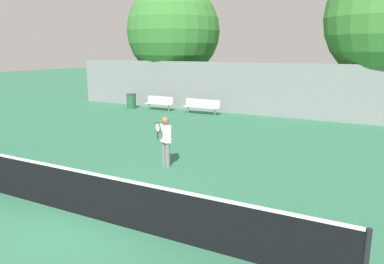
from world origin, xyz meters
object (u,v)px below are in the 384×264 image
(light_pole_far_right, at_px, (356,8))
(trash_bin, at_px, (131,101))
(tennis_net, at_px, (90,195))
(tennis_player, at_px, (165,138))
(tree_green_broad, at_px, (173,31))
(bench_courtside_near, at_px, (159,102))
(bench_courtside_far, at_px, (202,105))

(light_pole_far_right, distance_m, trash_bin, 13.22)
(tennis_net, height_order, tennis_player, tennis_player)
(tennis_net, height_order, trash_bin, tennis_net)
(tennis_player, bearing_deg, tennis_net, -57.87)
(light_pole_far_right, relative_size, tree_green_broad, 1.12)
(bench_courtside_near, distance_m, light_pole_far_right, 11.42)
(bench_courtside_near, relative_size, trash_bin, 1.96)
(light_pole_far_right, bearing_deg, trash_bin, -172.26)
(bench_courtside_near, bearing_deg, trash_bin, -174.96)
(bench_courtside_near, bearing_deg, tree_green_broad, 106.80)
(tree_green_broad, bearing_deg, trash_bin, -104.40)
(tennis_net, bearing_deg, bench_courtside_near, 117.42)
(tennis_net, height_order, tree_green_broad, tree_green_broad)
(light_pole_far_right, xyz_separation_m, tree_green_broad, (-11.21, 1.91, -0.73))
(tennis_player, height_order, bench_courtside_near, tennis_player)
(bench_courtside_near, height_order, light_pole_far_right, light_pole_far_right)
(light_pole_far_right, relative_size, trash_bin, 9.78)
(light_pole_far_right, height_order, trash_bin, light_pole_far_right)
(tennis_net, height_order, light_pole_far_right, light_pole_far_right)
(tennis_player, distance_m, tree_green_broad, 14.88)
(tennis_player, height_order, bench_courtside_far, tennis_player)
(tennis_net, xyz_separation_m, tennis_player, (-0.55, 3.86, 0.36))
(tennis_player, relative_size, tree_green_broad, 0.20)
(tennis_player, xyz_separation_m, bench_courtside_near, (-6.15, 9.07, -0.39))
(bench_courtside_far, bearing_deg, trash_bin, -177.93)
(bench_courtside_near, relative_size, tree_green_broad, 0.22)
(tree_green_broad, bearing_deg, light_pole_far_right, -9.69)
(tennis_player, distance_m, light_pole_far_right, 12.18)
(bench_courtside_far, relative_size, light_pole_far_right, 0.24)
(tennis_net, relative_size, light_pole_far_right, 1.24)
(bench_courtside_far, bearing_deg, light_pole_far_right, 11.33)
(trash_bin, bearing_deg, light_pole_far_right, 7.74)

